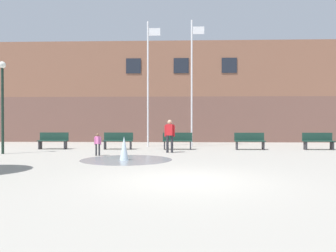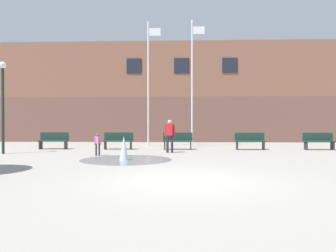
{
  "view_description": "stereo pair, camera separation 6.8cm",
  "coord_description": "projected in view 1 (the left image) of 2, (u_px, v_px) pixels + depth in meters",
  "views": [
    {
      "loc": [
        -0.15,
        -8.36,
        1.49
      ],
      "look_at": [
        -0.67,
        6.89,
        1.3
      ],
      "focal_mm": 35.0,
      "sensor_mm": 36.0,
      "label": 1
    },
    {
      "loc": [
        -0.08,
        -8.36,
        1.49
      ],
      "look_at": [
        -0.67,
        6.89,
        1.3
      ],
      "focal_mm": 35.0,
      "sensor_mm": 36.0,
      "label": 2
    }
  ],
  "objects": [
    {
      "name": "park_bench_center",
      "position": [
        178.0,
        141.0,
        17.69
      ],
      "size": [
        1.6,
        0.44,
        0.91
      ],
      "color": "#28282D",
      "rests_on": "ground"
    },
    {
      "name": "ground_plane",
      "position": [
        185.0,
        180.0,
        8.37
      ],
      "size": [
        100.0,
        100.0,
        0.0
      ],
      "primitive_type": "plane",
      "color": "#9E998E"
    },
    {
      "name": "park_bench_left_of_flagpoles",
      "position": [
        118.0,
        140.0,
        17.81
      ],
      "size": [
        1.6,
        0.44,
        0.91
      ],
      "color": "#28282D",
      "rests_on": "ground"
    },
    {
      "name": "adult_watching",
      "position": [
        170.0,
        133.0,
        15.82
      ],
      "size": [
        0.5,
        0.31,
        1.59
      ],
      "rotation": [
        0.0,
        0.0,
        2.77
      ],
      "color": "#28282D",
      "rests_on": "ground"
    },
    {
      "name": "child_with_pink_shirt",
      "position": [
        98.0,
        143.0,
        14.41
      ],
      "size": [
        0.31,
        0.22,
        0.99
      ],
      "rotation": [
        0.0,
        0.0,
        -0.59
      ],
      "color": "#28282D",
      "rests_on": "ground"
    },
    {
      "name": "park_bench_far_left",
      "position": [
        53.0,
        140.0,
        17.92
      ],
      "size": [
        1.6,
        0.44,
        0.91
      ],
      "color": "#28282D",
      "rests_on": "ground"
    },
    {
      "name": "lamp_post_left_lane",
      "position": [
        2.0,
        94.0,
        15.21
      ],
      "size": [
        0.32,
        0.32,
        4.3
      ],
      "color": "#192D23",
      "rests_on": "ground"
    },
    {
      "name": "park_bench_under_right_flagpole",
      "position": [
        250.0,
        141.0,
        17.55
      ],
      "size": [
        1.6,
        0.44,
        0.91
      ],
      "color": "#28282D",
      "rests_on": "ground"
    },
    {
      "name": "flagpole_right",
      "position": [
        192.0,
        79.0,
        19.72
      ],
      "size": [
        0.8,
        0.1,
        7.63
      ],
      "color": "silver",
      "rests_on": "ground"
    },
    {
      "name": "flagpole_left",
      "position": [
        148.0,
        80.0,
        19.81
      ],
      "size": [
        0.8,
        0.1,
        7.56
      ],
      "color": "silver",
      "rests_on": "ground"
    },
    {
      "name": "park_bench_near_trashcan",
      "position": [
        318.0,
        141.0,
        17.51
      ],
      "size": [
        1.6,
        0.44,
        0.91
      ],
      "color": "#28282D",
      "rests_on": "ground"
    },
    {
      "name": "library_building",
      "position": [
        181.0,
        95.0,
        26.95
      ],
      "size": [
        36.0,
        6.05,
        7.45
      ],
      "color": "brown",
      "rests_on": "ground"
    },
    {
      "name": "splash_fountain",
      "position": [
        125.0,
        154.0,
        12.81
      ],
      "size": [
        3.61,
        3.61,
        0.94
      ],
      "color": "gray",
      "rests_on": "ground"
    }
  ]
}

